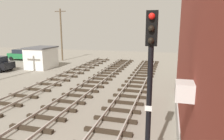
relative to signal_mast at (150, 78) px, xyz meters
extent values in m
cube|color=#2D2319|center=(-2.17, 2.32, -3.47)|extent=(2.50, 0.24, 0.18)
cube|color=#2D2319|center=(-2.17, 3.72, -3.47)|extent=(2.50, 0.24, 0.18)
cube|color=#2D2319|center=(-2.17, 5.11, -3.47)|extent=(2.50, 0.24, 0.18)
cube|color=#2D2319|center=(-2.17, 6.51, -3.47)|extent=(2.50, 0.24, 0.18)
cube|color=#2D2319|center=(-2.17, 7.90, -3.47)|extent=(2.50, 0.24, 0.18)
cube|color=#2D2319|center=(-2.17, 9.30, -3.47)|extent=(2.50, 0.24, 0.18)
cube|color=#2D2319|center=(-2.17, 10.70, -3.47)|extent=(2.50, 0.24, 0.18)
cube|color=#2D2319|center=(-2.17, 12.09, -3.47)|extent=(2.50, 0.24, 0.18)
cube|color=#2D2319|center=(-2.17, 13.49, -3.47)|extent=(2.50, 0.24, 0.18)
cube|color=#2D2319|center=(-2.17, 14.88, -3.47)|extent=(2.50, 0.24, 0.18)
cube|color=#2D2319|center=(-2.17, 16.28, -3.47)|extent=(2.50, 0.24, 0.18)
cube|color=#2D2319|center=(-2.17, 17.68, -3.47)|extent=(2.50, 0.24, 0.18)
cube|color=#2D2319|center=(-2.17, 19.07, -3.47)|extent=(2.50, 0.24, 0.18)
cube|color=#2D2319|center=(-2.17, 20.47, -3.47)|extent=(2.50, 0.24, 0.18)
cube|color=#2D2319|center=(-2.17, 21.86, -3.47)|extent=(2.50, 0.24, 0.18)
cube|color=#2D2319|center=(-2.17, 23.26, -3.47)|extent=(2.50, 0.24, 0.18)
cube|color=#2D2319|center=(-2.17, 24.65, -3.47)|extent=(2.50, 0.24, 0.18)
cube|color=#2D2319|center=(-6.05, 1.54, -3.47)|extent=(2.50, 0.24, 0.18)
cube|color=#2D2319|center=(-6.05, 2.90, -3.47)|extent=(2.50, 0.24, 0.18)
cube|color=#2D2319|center=(-6.05, 4.26, -3.47)|extent=(2.50, 0.24, 0.18)
cube|color=#2D2319|center=(-6.05, 5.62, -3.47)|extent=(2.50, 0.24, 0.18)
cube|color=#2D2319|center=(-6.05, 6.98, -3.47)|extent=(2.50, 0.24, 0.18)
cube|color=#2D2319|center=(-6.05, 8.34, -3.47)|extent=(2.50, 0.24, 0.18)
cube|color=#2D2319|center=(-6.05, 9.70, -3.47)|extent=(2.50, 0.24, 0.18)
cube|color=#2D2319|center=(-6.05, 11.06, -3.47)|extent=(2.50, 0.24, 0.18)
cube|color=#2D2319|center=(-6.05, 12.42, -3.47)|extent=(2.50, 0.24, 0.18)
cube|color=#2D2319|center=(-6.05, 13.78, -3.47)|extent=(2.50, 0.24, 0.18)
cube|color=#2D2319|center=(-6.05, 15.15, -3.47)|extent=(2.50, 0.24, 0.18)
cube|color=#2D2319|center=(-6.05, 16.51, -3.47)|extent=(2.50, 0.24, 0.18)
cube|color=#2D2319|center=(-6.05, 17.87, -3.47)|extent=(2.50, 0.24, 0.18)
cube|color=#2D2319|center=(-6.05, 19.23, -3.47)|extent=(2.50, 0.24, 0.18)
cube|color=#2D2319|center=(-6.05, 20.59, -3.47)|extent=(2.50, 0.24, 0.18)
cube|color=#2D2319|center=(-6.05, 21.95, -3.47)|extent=(2.50, 0.24, 0.18)
cube|color=#2D2319|center=(-6.05, 23.31, -3.47)|extent=(2.50, 0.24, 0.18)
cube|color=#2D2319|center=(-6.05, 24.67, -3.47)|extent=(2.50, 0.24, 0.18)
cube|color=#2D2319|center=(-9.92, 4.09, -3.47)|extent=(2.50, 0.24, 0.18)
cube|color=#2D2319|center=(-9.92, 5.79, -3.47)|extent=(2.50, 0.24, 0.18)
cube|color=#2D2319|center=(-9.92, 7.49, -3.47)|extent=(2.50, 0.24, 0.18)
cube|color=#2D2319|center=(-9.92, 9.19, -3.47)|extent=(2.50, 0.24, 0.18)
cube|color=#2D2319|center=(-9.92, 10.89, -3.47)|extent=(2.50, 0.24, 0.18)
cube|color=#2D2319|center=(-9.92, 12.59, -3.47)|extent=(2.50, 0.24, 0.18)
cube|color=#2D2319|center=(-9.92, 14.29, -3.47)|extent=(2.50, 0.24, 0.18)
cube|color=#2D2319|center=(-9.92, 16.00, -3.47)|extent=(2.50, 0.24, 0.18)
cube|color=#2D2319|center=(-9.92, 17.70, -3.47)|extent=(2.50, 0.24, 0.18)
cube|color=#2D2319|center=(-9.92, 19.40, -3.47)|extent=(2.50, 0.24, 0.18)
cube|color=#2D2319|center=(-9.92, 21.10, -3.47)|extent=(2.50, 0.24, 0.18)
cube|color=#2D2319|center=(-9.92, 22.80, -3.47)|extent=(2.50, 0.24, 0.18)
cube|color=#2D2319|center=(-9.92, 24.50, -3.47)|extent=(2.50, 0.24, 0.18)
cylinder|color=black|center=(0.00, 0.02, -1.26)|extent=(0.18, 0.18, 4.60)
cube|color=black|center=(0.00, 0.02, 1.59)|extent=(0.36, 0.24, 1.10)
sphere|color=red|center=(0.00, -0.16, 1.96)|extent=(0.20, 0.20, 0.20)
sphere|color=black|center=(0.00, -0.16, 1.59)|extent=(0.20, 0.20, 0.20)
sphere|color=black|center=(0.00, -0.16, 1.22)|extent=(0.20, 0.20, 0.20)
cube|color=white|center=(0.00, -0.12, -1.03)|extent=(0.24, 0.03, 0.18)
cube|color=silver|center=(0.98, -1.54, 0.10)|extent=(0.44, 0.60, 0.44)
cube|color=silver|center=(-15.32, 16.14, -2.26)|extent=(2.80, 3.60, 2.60)
cube|color=#4C4C51|center=(-15.32, 16.14, -0.88)|extent=(3.00, 3.80, 0.16)
cube|color=brown|center=(-16.74, 16.14, -2.56)|extent=(0.06, 0.90, 2.00)
cylinder|color=black|center=(-18.40, 14.02, -3.24)|extent=(0.64, 0.24, 0.64)
cube|color=#1E6B38|center=(-22.43, 21.08, -2.84)|extent=(4.20, 1.80, 0.80)
cube|color=#1E232D|center=(-22.43, 21.08, -2.12)|extent=(2.31, 1.66, 0.64)
cylinder|color=black|center=(-21.13, 21.98, -3.24)|extent=(0.64, 0.24, 0.64)
cylinder|color=black|center=(-21.13, 20.18, -3.24)|extent=(0.64, 0.24, 0.64)
cylinder|color=black|center=(-23.73, 21.98, -3.24)|extent=(0.64, 0.24, 0.64)
cylinder|color=black|center=(-23.73, 20.18, -3.24)|extent=(0.64, 0.24, 0.64)
cylinder|color=brown|center=(-15.89, 22.49, 0.44)|extent=(0.24, 0.24, 8.01)
cube|color=#4C3D2D|center=(-15.89, 22.49, 4.04)|extent=(1.80, 0.12, 0.12)
camera|label=1|loc=(0.58, -6.65, 1.62)|focal=32.91mm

